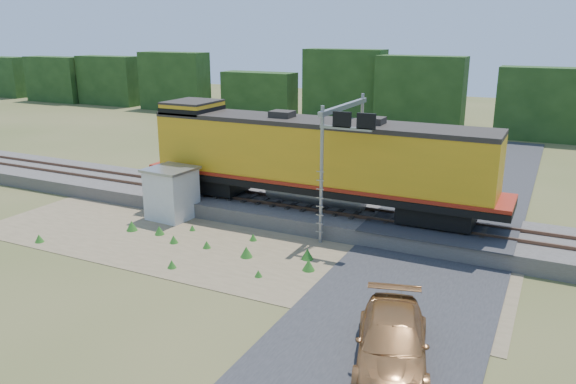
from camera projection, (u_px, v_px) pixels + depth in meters
The scene contains 11 objects.
ground at pixel (255, 259), 25.24m from camera, with size 140.00×140.00×0.00m, color #475123.
ballast at pixel (310, 213), 30.30m from camera, with size 70.00×5.00×0.80m, color slate.
rails at pixel (310, 205), 30.17m from camera, with size 70.00×1.54×0.16m.
dirt_shoulder at pixel (224, 248), 26.52m from camera, with size 26.00×8.00×0.03m, color #8C7754.
road at pixel (414, 281), 22.89m from camera, with size 7.00×66.00×0.86m.
tree_line_north at pixel (438, 100), 57.13m from camera, with size 130.00×3.00×6.50m.
weed_clumps at pixel (193, 246), 26.81m from camera, with size 15.00×6.20×0.56m, color #2D7220, non-canonical shape.
locomotive at pixel (311, 158), 29.43m from camera, with size 19.75×3.01×5.10m.
shed at pixel (172, 193), 30.40m from camera, with size 2.53×2.53×2.82m.
signal_gantry at pixel (345, 134), 27.55m from camera, with size 2.63×6.20×6.64m.
car at pixel (392, 342), 17.13m from camera, with size 2.16×5.32×1.54m, color #A6703D.
Camera 1 is at (11.64, -20.35, 9.96)m, focal length 35.00 mm.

